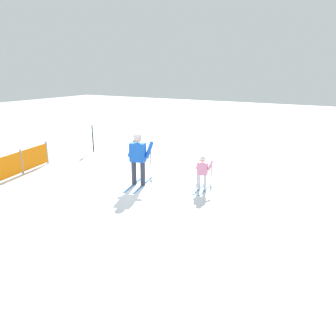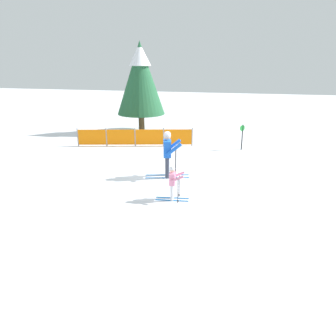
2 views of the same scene
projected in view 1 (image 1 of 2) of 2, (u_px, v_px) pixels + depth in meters
ground_plane at (130, 186)px, 10.56m from camera, size 60.00×60.00×0.00m
skier_adult at (138, 154)px, 10.43m from camera, size 1.67×0.82×1.73m
skier_child at (203, 170)px, 10.07m from camera, size 1.05×0.53×1.11m
trail_marker at (93, 135)px, 14.83m from camera, size 0.22×0.21×1.21m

